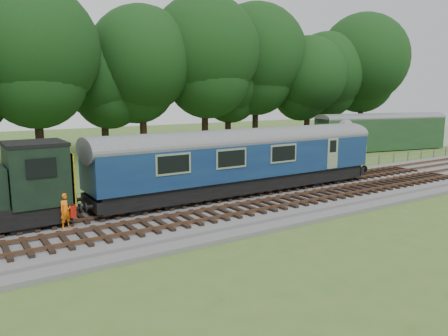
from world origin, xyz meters
TOP-DOWN VIEW (x-y plane):
  - ground at (0.00, 0.00)m, footprint 120.00×120.00m
  - ballast at (0.00, 0.00)m, footprint 70.00×7.00m
  - track_north at (0.00, 1.40)m, footprint 67.20×2.40m
  - track_south at (0.00, -1.60)m, footprint 67.20×2.40m
  - fence at (0.00, 4.50)m, footprint 64.00×0.12m
  - tree_line at (0.00, 22.00)m, footprint 70.00×8.00m
  - dmu_railcar at (1.70, 1.40)m, footprint 18.05×2.86m
  - worker at (-8.63, 0.16)m, footprint 0.69×0.60m
  - parked_coach at (27.24, 11.43)m, footprint 15.66×5.70m
  - shed at (25.04, 15.16)m, footprint 3.84×3.84m
  - caravan at (35.71, 11.00)m, footprint 5.01×2.53m

SIDE VIEW (x-z plane):
  - ground at x=0.00m, z-range 0.00..0.00m
  - fence at x=0.00m, z-range -0.50..0.50m
  - tree_line at x=0.00m, z-range -9.00..9.00m
  - ballast at x=0.00m, z-range 0.00..0.35m
  - track_north at x=0.00m, z-range 0.31..0.52m
  - track_south at x=0.00m, z-range 0.31..0.52m
  - worker at x=-8.63m, z-range 0.35..1.94m
  - caravan at x=35.71m, z-range 0.00..2.43m
  - shed at x=25.04m, z-range 0.02..2.67m
  - parked_coach at x=27.24m, z-range 0.24..4.19m
  - dmu_railcar at x=1.70m, z-range 0.67..4.54m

